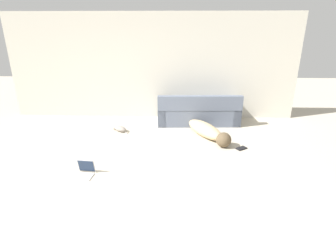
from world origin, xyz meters
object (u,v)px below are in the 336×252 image
(dog, at_px, (208,131))
(cat, at_px, (120,129))
(couch, at_px, (198,113))
(laptop_open, at_px, (85,170))
(book_black, at_px, (241,148))

(dog, relative_size, cat, 3.58)
(couch, distance_m, dog, 0.98)
(dog, bearing_deg, laptop_open, -82.18)
(laptop_open, height_order, book_black, laptop_open)
(couch, height_order, laptop_open, couch)
(dog, distance_m, laptop_open, 2.77)
(laptop_open, distance_m, book_black, 3.04)
(cat, distance_m, book_black, 2.82)
(couch, height_order, cat, couch)
(cat, height_order, book_black, cat)
(couch, bearing_deg, book_black, 114.34)
(couch, xyz_separation_m, dog, (0.14, -0.96, -0.12))
(laptop_open, bearing_deg, dog, 42.63)
(book_black, bearing_deg, dog, 137.45)
(dog, distance_m, cat, 2.07)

